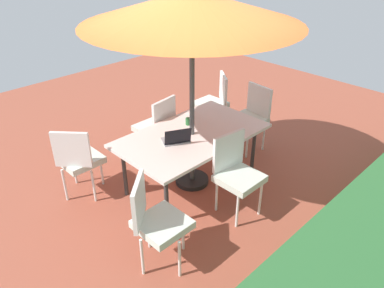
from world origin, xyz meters
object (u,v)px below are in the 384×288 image
object	(u,v)px
chair_northeast	(156,219)
laptop	(176,139)
chair_north	(236,171)
cup	(188,121)
dining_table	(192,137)
chair_west	(251,115)
chair_southeast	(78,158)
chair_south	(157,125)
chair_southwest	(214,101)
patio_umbrella	(192,8)

from	to	relation	value
chair_northeast	laptop	bearing A→B (deg)	-3.93
chair_north	cup	world-z (taller)	chair_north
dining_table	chair_west	distance (m)	1.27
chair_southeast	chair_south	size ratio (longest dim) A/B	1.00
chair_northeast	chair_north	xyz separation A→B (m)	(-1.17, 0.03, 0.00)
chair_southeast	chair_northeast	distance (m)	1.50
chair_northeast	chair_west	world-z (taller)	same
chair_west	chair_north	world-z (taller)	same
chair_southwest	laptop	world-z (taller)	chair_southwest
chair_south	chair_southwest	xyz separation A→B (m)	(-1.21, -0.02, 0.00)
dining_table	patio_umbrella	xyz separation A→B (m)	(0.00, 0.00, 1.55)
patio_umbrella	chair_southwest	bearing A→B (deg)	-148.22
cup	dining_table	bearing A→B (deg)	56.58
patio_umbrella	chair_southeast	xyz separation A→B (m)	(1.17, -0.77, -1.68)
chair_northeast	cup	xyz separation A→B (m)	(-1.36, -0.95, 0.23)
dining_table	chair_south	bearing A→B (deg)	-94.24
cup	patio_umbrella	bearing A→B (deg)	56.58
dining_table	chair_southwest	size ratio (longest dim) A/B	1.91
chair_southwest	chair_west	xyz separation A→B (m)	(-0.00, 0.75, 0.00)
chair_southeast	chair_west	distance (m)	2.55
dining_table	chair_west	bearing A→B (deg)	-178.54
chair_southeast	chair_southwest	size ratio (longest dim) A/B	1.00
chair_west	cup	world-z (taller)	chair_west
chair_southwest	cup	world-z (taller)	chair_southwest
chair_southwest	chair_northeast	bearing A→B (deg)	-20.69
chair_north	chair_south	bearing A→B (deg)	94.51
chair_southwest	laptop	size ratio (longest dim) A/B	2.47
chair_west	chair_south	bearing A→B (deg)	-115.28
chair_west	laptop	xyz separation A→B (m)	(1.55, 0.05, 0.23)
chair_southeast	chair_west	world-z (taller)	same
chair_west	laptop	world-z (taller)	chair_west
chair_southeast	chair_northeast	size ratio (longest dim) A/B	1.00
chair_southwest	chair_north	distance (m)	2.02
dining_table	chair_southwest	bearing A→B (deg)	-148.22
dining_table	laptop	size ratio (longest dim) A/B	4.72
dining_table	chair_southeast	world-z (taller)	chair_southeast
dining_table	chair_northeast	distance (m)	1.43
patio_umbrella	chair_northeast	size ratio (longest dim) A/B	2.47
chair_southeast	chair_southwest	world-z (taller)	same
chair_north	chair_west	bearing A→B (deg)	39.38
chair_west	chair_north	xyz separation A→B (m)	(1.31, 0.79, 0.00)
chair_southeast	chair_southwest	distance (m)	2.43
dining_table	laptop	world-z (taller)	laptop
dining_table	laptop	distance (m)	0.30
patio_umbrella	chair_south	xyz separation A→B (m)	(-0.06, -0.76, -1.68)
chair_south	chair_southeast	bearing A→B (deg)	-8.11
chair_southwest	laptop	xyz separation A→B (m)	(1.54, 0.80, 0.23)
chair_west	chair_southwest	bearing A→B (deg)	-174.01
patio_umbrella	chair_northeast	bearing A→B (deg)	31.15
chair_southeast	patio_umbrella	bearing A→B (deg)	-165.44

